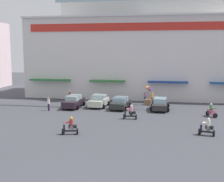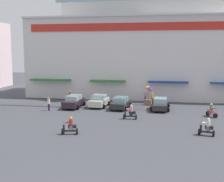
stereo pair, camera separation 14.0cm
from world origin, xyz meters
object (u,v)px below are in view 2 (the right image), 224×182
(parked_car_1, at_px, (99,101))
(pedestrian_3, at_px, (49,103))
(scooter_rider_4, at_px, (212,111))
(pedestrian_0, at_px, (145,96))
(parked_car_3, at_px, (160,104))
(balloon_vendor_cart, at_px, (148,97))
(pedestrian_1, at_px, (152,97))
(scooter_rider_2, at_px, (130,113))
(scooter_rider_6, at_px, (207,128))
(scooter_rider_3, at_px, (70,127))
(pedestrian_2, at_px, (70,95))
(parked_car_0, at_px, (74,101))
(parked_car_2, at_px, (121,103))

(parked_car_1, height_order, pedestrian_3, pedestrian_3)
(scooter_rider_4, distance_m, pedestrian_0, 10.76)
(parked_car_3, relative_size, balloon_vendor_cart, 1.70)
(pedestrian_3, bearing_deg, pedestrian_1, 26.78)
(pedestrian_0, xyz_separation_m, pedestrian_3, (-11.02, -7.55, 0.05))
(scooter_rider_2, xyz_separation_m, pedestrian_3, (-10.17, 2.61, 0.31))
(scooter_rider_2, height_order, balloon_vendor_cart, balloon_vendor_cart)
(pedestrian_1, distance_m, pedestrian_3, 13.48)
(parked_car_1, relative_size, scooter_rider_6, 2.63)
(scooter_rider_4, height_order, pedestrian_1, pedestrian_1)
(scooter_rider_3, relative_size, pedestrian_2, 0.93)
(scooter_rider_3, height_order, pedestrian_0, pedestrian_0)
(scooter_rider_6, bearing_deg, pedestrian_0, 112.73)
(parked_car_1, height_order, scooter_rider_6, parked_car_1)
(parked_car_0, height_order, pedestrian_2, pedestrian_2)
(pedestrian_0, xyz_separation_m, pedestrian_1, (1.01, -1.48, 0.09))
(scooter_rider_3, relative_size, pedestrian_3, 0.95)
(parked_car_1, relative_size, pedestrian_2, 2.42)
(scooter_rider_2, bearing_deg, parked_car_3, 61.31)
(parked_car_0, relative_size, scooter_rider_2, 2.80)
(parked_car_0, distance_m, scooter_rider_3, 12.04)
(pedestrian_2, bearing_deg, parked_car_3, -13.56)
(balloon_vendor_cart, bearing_deg, parked_car_3, -61.07)
(parked_car_3, xyz_separation_m, scooter_rider_3, (-7.44, -12.07, -0.10))
(parked_car_3, bearing_deg, scooter_rider_4, -26.40)
(scooter_rider_2, bearing_deg, parked_car_1, 128.36)
(parked_car_2, relative_size, pedestrian_3, 2.47)
(parked_car_1, xyz_separation_m, parked_car_2, (2.93, -0.80, -0.04))
(pedestrian_0, height_order, pedestrian_3, pedestrian_3)
(pedestrian_1, height_order, pedestrian_3, pedestrian_1)
(parked_car_2, bearing_deg, scooter_rider_4, -13.50)
(parked_car_3, distance_m, pedestrian_0, 5.15)
(scooter_rider_3, distance_m, balloon_vendor_cart, 16.10)
(pedestrian_0, bearing_deg, pedestrian_3, -145.58)
(balloon_vendor_cart, bearing_deg, pedestrian_1, 27.19)
(parked_car_2, height_order, scooter_rider_2, scooter_rider_2)
(parked_car_2, height_order, pedestrian_1, pedestrian_1)
(parked_car_0, bearing_deg, scooter_rider_6, -33.30)
(parked_car_2, height_order, scooter_rider_4, scooter_rider_4)
(pedestrian_2, bearing_deg, pedestrian_1, 1.00)
(scooter_rider_2, distance_m, pedestrian_1, 8.89)
(parked_car_0, height_order, scooter_rider_2, parked_car_0)
(parked_car_0, bearing_deg, pedestrian_3, -135.06)
(parked_car_1, height_order, balloon_vendor_cart, balloon_vendor_cart)
(parked_car_2, distance_m, scooter_rider_2, 5.51)
(pedestrian_1, relative_size, balloon_vendor_cart, 0.67)
(pedestrian_1, bearing_deg, parked_car_3, -70.55)
(pedestrian_3, bearing_deg, parked_car_3, 12.32)
(parked_car_0, height_order, parked_car_3, parked_car_0)
(scooter_rider_2, bearing_deg, pedestrian_3, 165.62)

